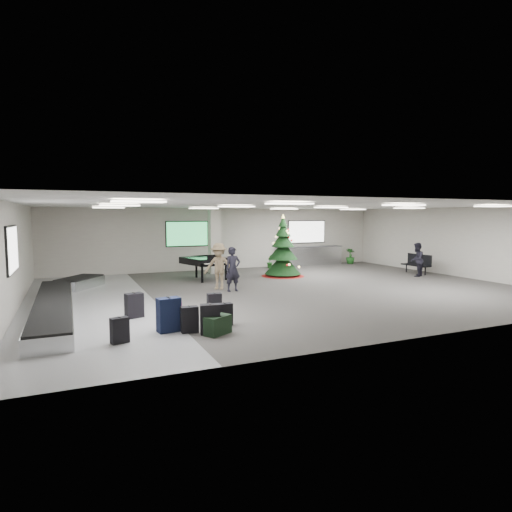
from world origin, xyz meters
name	(u,v)px	position (x,y,z in m)	size (l,w,h in m)	color
ground	(286,290)	(0.00, 0.00, 0.00)	(18.00, 18.00, 0.00)	#3C3936
room_envelope	(269,228)	(-0.38, 0.67, 2.33)	(18.02, 14.02, 3.21)	#AAA39B
baggage_carousel	(60,301)	(-7.84, -0.08, 0.21)	(2.28, 9.71, 0.43)	silver
service_counter	(309,256)	(5.00, 6.65, 0.55)	(4.05, 0.65, 1.08)	silver
suitcase_0	(190,320)	(-4.93, -4.43, 0.32)	(0.42, 0.24, 0.65)	black
suitcase_1	(210,319)	(-4.52, -4.76, 0.36)	(0.51, 0.34, 0.74)	black
pink_suitcase	(172,314)	(-5.21, -3.78, 0.33)	(0.47, 0.36, 0.67)	#FA209E
suitcase_3	(214,304)	(-3.78, -2.82, 0.30)	(0.42, 0.25, 0.62)	black
navy_suitcase	(169,315)	(-5.38, -4.17, 0.42)	(0.58, 0.39, 0.86)	black
suitcase_5	(120,330)	(-6.57, -4.66, 0.29)	(0.42, 0.30, 0.59)	black
green_duffel	(218,325)	(-4.36, -4.85, 0.22)	(0.74, 0.62, 0.47)	black
suitcase_7	(224,314)	(-3.94, -4.14, 0.29)	(0.41, 0.23, 0.59)	black
suitcase_8	(134,306)	(-5.94, -2.37, 0.35)	(0.52, 0.38, 0.71)	black
christmas_tree	(283,255)	(1.59, 3.31, 0.99)	(2.02, 2.02, 2.88)	maroon
grand_piano	(206,261)	(-2.03, 3.70, 0.83)	(2.05, 2.38, 1.16)	black
bench	(417,263)	(8.00, 1.44, 0.53)	(0.55, 1.51, 0.95)	black
traveler_a	(233,269)	(-1.97, 0.46, 0.83)	(0.61, 0.40, 1.66)	black
traveler_b	(219,266)	(-2.30, 1.12, 0.89)	(1.15, 0.66, 1.78)	#816C4F
traveler_bench	(417,260)	(7.22, 0.69, 0.78)	(0.76, 0.59, 1.57)	black
potted_plant_left	(270,262)	(2.33, 6.28, 0.36)	(0.39, 0.32, 0.71)	#1A4516
potted_plant_right	(350,256)	(7.62, 6.33, 0.46)	(0.51, 0.51, 0.91)	#1A4516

